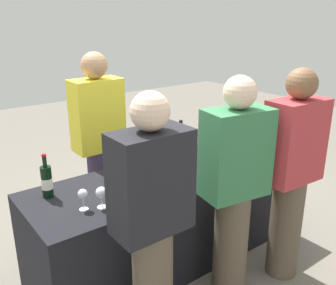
{
  "coord_description": "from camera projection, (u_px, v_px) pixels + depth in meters",
  "views": [
    {
      "loc": [
        -1.59,
        -2.1,
        1.89
      ],
      "look_at": [
        0.0,
        0.0,
        0.98
      ],
      "focal_mm": 40.25,
      "sensor_mm": 36.0,
      "label": 1
    }
  ],
  "objects": [
    {
      "name": "ground_plane",
      "position": [
        168.0,
        255.0,
        3.11
      ],
      "size": [
        12.0,
        12.0,
        0.0
      ],
      "primitive_type": "plane",
      "color": "slate"
    },
    {
      "name": "tasting_table",
      "position": [
        168.0,
        216.0,
        2.99
      ],
      "size": [
        2.15,
        0.74,
        0.73
      ],
      "primitive_type": "cube",
      "color": "black",
      "rests_on": "ground_plane"
    },
    {
      "name": "wine_bottle_0",
      "position": [
        47.0,
        181.0,
        2.47
      ],
      "size": [
        0.07,
        0.07,
        0.3
      ],
      "color": "black",
      "rests_on": "tasting_table"
    },
    {
      "name": "wine_bottle_1",
      "position": [
        130.0,
        160.0,
        2.81
      ],
      "size": [
        0.07,
        0.07,
        0.34
      ],
      "color": "black",
      "rests_on": "tasting_table"
    },
    {
      "name": "wine_bottle_2",
      "position": [
        145.0,
        160.0,
        2.85
      ],
      "size": [
        0.07,
        0.07,
        0.29
      ],
      "color": "black",
      "rests_on": "tasting_table"
    },
    {
      "name": "wine_bottle_3",
      "position": [
        158.0,
        151.0,
        3.0
      ],
      "size": [
        0.07,
        0.07,
        0.31
      ],
      "color": "black",
      "rests_on": "tasting_table"
    },
    {
      "name": "wine_bottle_4",
      "position": [
        181.0,
        145.0,
        3.13
      ],
      "size": [
        0.07,
        0.07,
        0.33
      ],
      "color": "black",
      "rests_on": "tasting_table"
    },
    {
      "name": "wine_bottle_5",
      "position": [
        229.0,
        135.0,
        3.39
      ],
      "size": [
        0.07,
        0.07,
        0.33
      ],
      "color": "black",
      "rests_on": "tasting_table"
    },
    {
      "name": "wine_glass_0",
      "position": [
        83.0,
        195.0,
        2.31
      ],
      "size": [
        0.06,
        0.06,
        0.14
      ],
      "color": "silver",
      "rests_on": "tasting_table"
    },
    {
      "name": "wine_glass_1",
      "position": [
        101.0,
        193.0,
        2.33
      ],
      "size": [
        0.07,
        0.07,
        0.14
      ],
      "color": "silver",
      "rests_on": "tasting_table"
    },
    {
      "name": "wine_glass_2",
      "position": [
        179.0,
        161.0,
        2.82
      ],
      "size": [
        0.07,
        0.07,
        0.15
      ],
      "color": "silver",
      "rests_on": "tasting_table"
    },
    {
      "name": "wine_glass_3",
      "position": [
        225.0,
        155.0,
        2.99
      ],
      "size": [
        0.06,
        0.06,
        0.13
      ],
      "color": "silver",
      "rests_on": "tasting_table"
    },
    {
      "name": "wine_glass_4",
      "position": [
        233.0,
        152.0,
        3.03
      ],
      "size": [
        0.07,
        0.07,
        0.14
      ],
      "color": "silver",
      "rests_on": "tasting_table"
    },
    {
      "name": "wine_glass_5",
      "position": [
        245.0,
        146.0,
        3.13
      ],
      "size": [
        0.07,
        0.07,
        0.15
      ],
      "color": "silver",
      "rests_on": "tasting_table"
    },
    {
      "name": "server_pouring",
      "position": [
        99.0,
        141.0,
        3.18
      ],
      "size": [
        0.41,
        0.23,
        1.61
      ],
      "rotation": [
        0.0,
        0.0,
        3.14
      ],
      "color": "#3F3351",
      "rests_on": "ground_plane"
    },
    {
      "name": "guest_0",
      "position": [
        152.0,
        220.0,
        2.06
      ],
      "size": [
        0.43,
        0.24,
        1.53
      ],
      "rotation": [
        0.0,
        0.0,
        0.0
      ],
      "color": "brown",
      "rests_on": "ground_plane"
    },
    {
      "name": "guest_1",
      "position": [
        234.0,
        186.0,
        2.45
      ],
      "size": [
        0.46,
        0.3,
        1.55
      ],
      "rotation": [
        0.0,
        0.0,
        -0.17
      ],
      "color": "brown",
      "rests_on": "ground_plane"
    },
    {
      "name": "guest_2",
      "position": [
        292.0,
        172.0,
        2.64
      ],
      "size": [
        0.43,
        0.25,
        1.56
      ],
      "rotation": [
        0.0,
        0.0,
        -0.06
      ],
      "color": "brown",
      "rests_on": "ground_plane"
    }
  ]
}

